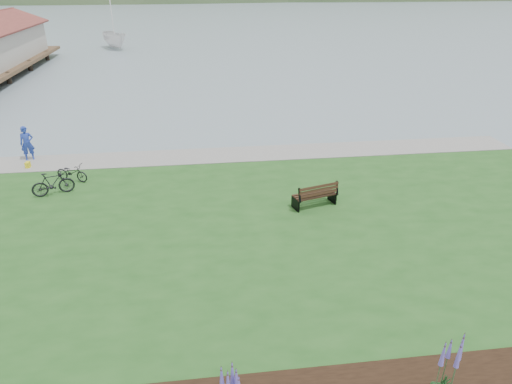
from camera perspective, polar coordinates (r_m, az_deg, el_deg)
ground at (r=17.93m, az=-7.08°, el=-4.79°), size 600.00×600.00×0.00m
lawn at (r=16.12m, az=-7.02°, el=-7.78°), size 34.00×20.00×0.40m
shoreline_path at (r=23.98m, az=-7.38°, el=4.47°), size 34.00×2.20×0.03m
park_bench at (r=18.58m, az=7.50°, el=-0.33°), size 1.90×1.18×1.10m
person at (r=25.71m, az=-26.78°, el=5.77°), size 0.87×0.72×2.07m
bicycle_a at (r=22.44m, az=-22.04°, el=2.29°), size 1.15×1.68×0.83m
bicycle_b at (r=21.30m, az=-24.06°, el=0.98°), size 1.03×1.79×1.04m
sailboat at (r=64.64m, az=-17.09°, el=16.75°), size 13.12×13.20×25.53m
pannier at (r=24.93m, az=-26.62°, el=3.03°), size 0.20×0.30×0.31m
echium_1 at (r=11.36m, az=22.82°, el=-20.00°), size 0.62×0.62×2.11m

